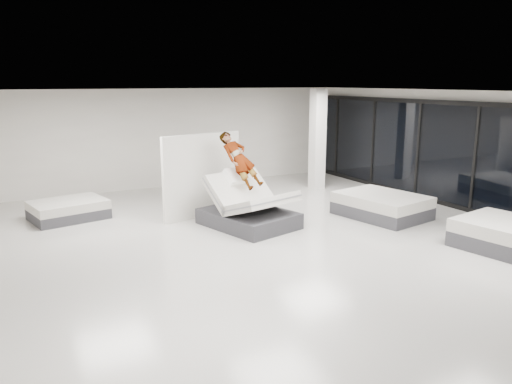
{
  "coord_description": "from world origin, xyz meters",
  "views": [
    {
      "loc": [
        -5.12,
        -8.81,
        3.43
      ],
      "look_at": [
        -0.1,
        0.88,
        1.0
      ],
      "focal_mm": 35.0,
      "sensor_mm": 36.0,
      "label": 1
    }
  ],
  "objects_px": {
    "remote": "(257,179)",
    "divider_panel": "(203,175)",
    "hero_bed": "(249,209)",
    "person": "(240,171)",
    "flat_bed_right_far": "(382,206)",
    "flat_bed_left_far": "(68,210)",
    "column": "(317,139)"
  },
  "relations": [
    {
      "from": "person",
      "to": "divider_panel",
      "type": "height_order",
      "value": "divider_panel"
    },
    {
      "from": "hero_bed",
      "to": "remote",
      "type": "height_order",
      "value": "hero_bed"
    },
    {
      "from": "remote",
      "to": "hero_bed",
      "type": "bearing_deg",
      "value": 173.53
    },
    {
      "from": "remote",
      "to": "flat_bed_right_far",
      "type": "xyz_separation_m",
      "value": [
        3.22,
        -0.82,
        -0.84
      ]
    },
    {
      "from": "hero_bed",
      "to": "divider_panel",
      "type": "bearing_deg",
      "value": 114.06
    },
    {
      "from": "hero_bed",
      "to": "column",
      "type": "relative_size",
      "value": 0.78
    },
    {
      "from": "person",
      "to": "remote",
      "type": "xyz_separation_m",
      "value": [
        0.3,
        -0.28,
        -0.18
      ]
    },
    {
      "from": "divider_panel",
      "to": "person",
      "type": "bearing_deg",
      "value": -78.38
    },
    {
      "from": "flat_bed_right_far",
      "to": "column",
      "type": "bearing_deg",
      "value": 82.27
    },
    {
      "from": "hero_bed",
      "to": "person",
      "type": "bearing_deg",
      "value": 105.28
    },
    {
      "from": "column",
      "to": "flat_bed_left_far",
      "type": "bearing_deg",
      "value": -178.17
    },
    {
      "from": "flat_bed_left_far",
      "to": "column",
      "type": "bearing_deg",
      "value": 1.83
    },
    {
      "from": "hero_bed",
      "to": "remote",
      "type": "bearing_deg",
      "value": 8.82
    },
    {
      "from": "divider_panel",
      "to": "flat_bed_left_far",
      "type": "distance_m",
      "value": 3.51
    },
    {
      "from": "person",
      "to": "divider_panel",
      "type": "xyz_separation_m",
      "value": [
        -0.54,
        1.09,
        -0.24
      ]
    },
    {
      "from": "remote",
      "to": "divider_panel",
      "type": "height_order",
      "value": "divider_panel"
    },
    {
      "from": "remote",
      "to": "column",
      "type": "xyz_separation_m",
      "value": [
        3.72,
        2.91,
        0.47
      ]
    },
    {
      "from": "person",
      "to": "flat_bed_right_far",
      "type": "distance_m",
      "value": 3.83
    },
    {
      "from": "remote",
      "to": "flat_bed_right_far",
      "type": "relative_size",
      "value": 0.06
    },
    {
      "from": "remote",
      "to": "column",
      "type": "height_order",
      "value": "column"
    },
    {
      "from": "person",
      "to": "flat_bed_left_far",
      "type": "distance_m",
      "value": 4.53
    },
    {
      "from": "person",
      "to": "column",
      "type": "bearing_deg",
      "value": 17.89
    },
    {
      "from": "flat_bed_left_far",
      "to": "hero_bed",
      "type": "bearing_deg",
      "value": -35.51
    },
    {
      "from": "remote",
      "to": "divider_panel",
      "type": "xyz_separation_m",
      "value": [
        -0.85,
        1.37,
        -0.06
      ]
    },
    {
      "from": "person",
      "to": "flat_bed_right_far",
      "type": "xyz_separation_m",
      "value": [
        3.52,
        -1.1,
        -1.02
      ]
    },
    {
      "from": "flat_bed_left_far",
      "to": "column",
      "type": "height_order",
      "value": "column"
    },
    {
      "from": "flat_bed_left_far",
      "to": "column",
      "type": "distance_m",
      "value": 7.85
    },
    {
      "from": "divider_panel",
      "to": "flat_bed_right_far",
      "type": "xyz_separation_m",
      "value": [
        4.06,
        -2.19,
        -0.78
      ]
    },
    {
      "from": "divider_panel",
      "to": "flat_bed_left_far",
      "type": "xyz_separation_m",
      "value": [
        -3.15,
        1.29,
        -0.83
      ]
    },
    {
      "from": "hero_bed",
      "to": "person",
      "type": "xyz_separation_m",
      "value": [
        -0.09,
        0.31,
        0.88
      ]
    },
    {
      "from": "divider_panel",
      "to": "flat_bed_left_far",
      "type": "bearing_deg",
      "value": 142.98
    },
    {
      "from": "flat_bed_right_far",
      "to": "flat_bed_left_far",
      "type": "bearing_deg",
      "value": 154.23
    }
  ]
}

